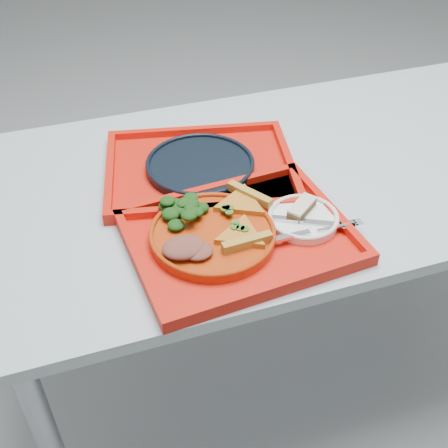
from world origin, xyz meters
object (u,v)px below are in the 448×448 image
(dinner_plate, at_px, (213,236))
(navy_plate, at_px, (200,166))
(dessert_bar, at_px, (302,208))
(tray_far, at_px, (200,171))
(tray_main, at_px, (239,239))

(dinner_plate, relative_size, navy_plate, 1.00)
(navy_plate, relative_size, dessert_bar, 3.21)
(tray_far, distance_m, navy_plate, 0.01)
(dessert_bar, bearing_deg, dinner_plate, 144.96)
(tray_main, distance_m, navy_plate, 0.26)
(navy_plate, bearing_deg, dinner_plate, -101.02)
(tray_far, bearing_deg, dessert_bar, -45.88)
(tray_far, relative_size, dessert_bar, 5.55)
(tray_main, distance_m, dinner_plate, 0.06)
(tray_far, height_order, dessert_bar, dessert_bar)
(tray_main, height_order, dessert_bar, dessert_bar)
(dinner_plate, bearing_deg, tray_far, 78.98)
(tray_main, height_order, dinner_plate, dinner_plate)
(tray_main, relative_size, dinner_plate, 1.73)
(tray_far, xyz_separation_m, dinner_plate, (-0.05, -0.25, 0.02))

